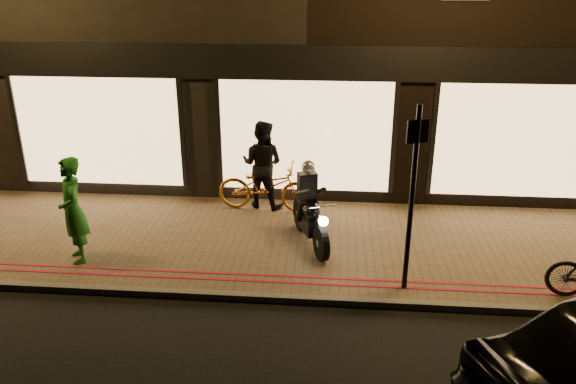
% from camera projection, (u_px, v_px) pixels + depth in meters
% --- Properties ---
extents(ground, '(90.00, 90.00, 0.00)m').
position_uv_depth(ground, '(290.00, 304.00, 8.81)').
color(ground, black).
rests_on(ground, ground).
extents(sidewalk, '(50.00, 4.00, 0.12)m').
position_uv_depth(sidewalk, '(298.00, 243.00, 10.64)').
color(sidewalk, brown).
rests_on(sidewalk, ground).
extents(kerb_stone, '(50.00, 0.14, 0.12)m').
position_uv_depth(kerb_stone, '(290.00, 299.00, 8.84)').
color(kerb_stone, '#59544C').
rests_on(kerb_stone, ground).
extents(red_kerb_lines, '(50.00, 0.26, 0.01)m').
position_uv_depth(red_kerb_lines, '(292.00, 279.00, 9.28)').
color(red_kerb_lines, maroon).
rests_on(red_kerb_lines, sidewalk).
extents(motorcycle, '(0.85, 1.86, 1.59)m').
position_uv_depth(motorcycle, '(310.00, 212.00, 10.33)').
color(motorcycle, black).
rests_on(motorcycle, sidewalk).
extents(sign_post, '(0.33, 0.17, 3.00)m').
position_uv_depth(sign_post, '(412.00, 191.00, 8.43)').
color(sign_post, black).
rests_on(sign_post, sidewalk).
extents(bicycle_gold, '(2.09, 0.88, 1.07)m').
position_uv_depth(bicycle_gold, '(266.00, 186.00, 11.80)').
color(bicycle_gold, '#BF7221').
rests_on(bicycle_gold, sidewalk).
extents(person_green, '(0.75, 0.82, 1.88)m').
position_uv_depth(person_green, '(73.00, 210.00, 9.60)').
color(person_green, '#1B671C').
rests_on(person_green, sidewalk).
extents(person_dark, '(1.07, 0.93, 1.89)m').
position_uv_depth(person_dark, '(262.00, 164.00, 11.86)').
color(person_dark, black).
rests_on(person_dark, sidewalk).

